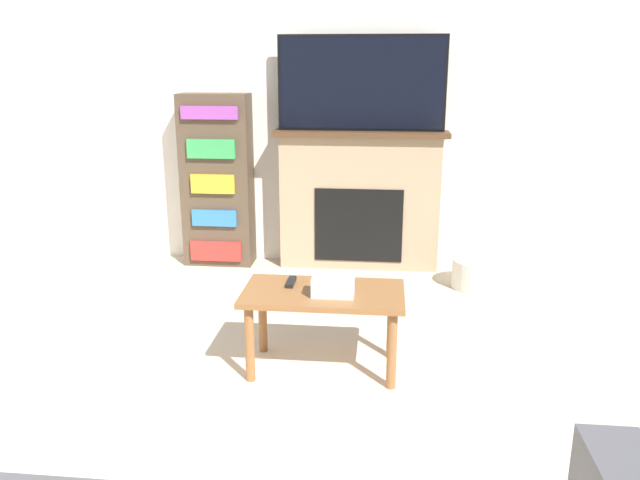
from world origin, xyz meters
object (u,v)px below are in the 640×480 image
at_px(storage_basket, 479,273).
at_px(fireplace, 360,200).
at_px(bookshelf, 217,181).
at_px(coffee_table, 323,304).
at_px(tv, 361,83).

bearing_deg(storage_basket, fireplace, 155.88).
xyz_separation_m(bookshelf, storage_basket, (2.07, -0.39, -0.58)).
relative_size(coffee_table, storage_basket, 2.17).
relative_size(tv, coffee_table, 1.50).
distance_m(tv, storage_basket, 1.68).
bearing_deg(bookshelf, fireplace, 1.13).
height_order(coffee_table, storage_basket, coffee_table).
bearing_deg(tv, coffee_table, -93.49).
relative_size(tv, bookshelf, 0.92).
bearing_deg(tv, storage_basket, -23.07).
bearing_deg(bookshelf, storage_basket, -10.56).
bearing_deg(bookshelf, coffee_table, -59.61).
distance_m(fireplace, coffee_table, 1.82).
xyz_separation_m(fireplace, bookshelf, (-1.16, -0.02, 0.13)).
xyz_separation_m(coffee_table, storage_basket, (1.02, 1.40, -0.27)).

